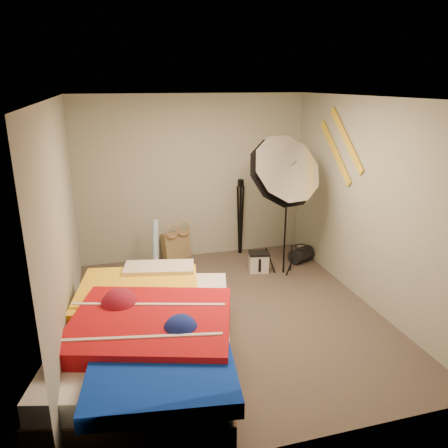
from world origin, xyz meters
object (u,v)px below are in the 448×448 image
object	(u,v)px
camera_case	(259,263)
photo_umbrella	(282,173)
wrapping_roll	(155,247)
duffel_bag	(301,255)
tote_bag	(176,246)
camera_tripod	(240,212)
bed	(149,338)

from	to	relation	value
camera_case	photo_umbrella	xyz separation A→B (m)	(0.19, -0.28, 1.37)
photo_umbrella	wrapping_roll	bearing A→B (deg)	158.14
wrapping_roll	duffel_bag	xyz separation A→B (m)	(2.21, -0.20, -0.28)
tote_bag	camera_tripod	xyz separation A→B (m)	(1.04, -0.02, 0.48)
wrapping_roll	duffel_bag	bearing A→B (deg)	-5.21
tote_bag	wrapping_roll	distance (m)	0.58
wrapping_roll	camera_case	world-z (taller)	wrapping_roll
camera_case	photo_umbrella	bearing A→B (deg)	-44.38
duffel_bag	photo_umbrella	xyz separation A→B (m)	(-0.57, -0.46, 1.40)
photo_umbrella	duffel_bag	bearing A→B (deg)	38.83
tote_bag	duffel_bag	bearing A→B (deg)	-42.24
wrapping_roll	photo_umbrella	size ratio (longest dim) A/B	0.37
camera_tripod	wrapping_roll	bearing A→B (deg)	-164.17
wrapping_roll	bed	size ratio (longest dim) A/B	0.30
camera_case	bed	world-z (taller)	bed
tote_bag	photo_umbrella	size ratio (longest dim) A/B	0.21
camera_case	bed	size ratio (longest dim) A/B	0.10
tote_bag	duffel_bag	world-z (taller)	tote_bag
camera_case	photo_umbrella	world-z (taller)	photo_umbrella
camera_case	duffel_bag	size ratio (longest dim) A/B	0.75
wrapping_roll	bed	bearing A→B (deg)	-98.54
camera_case	duffel_bag	world-z (taller)	camera_case
wrapping_roll	photo_umbrella	distance (m)	2.09
tote_bag	camera_tripod	size ratio (longest dim) A/B	0.36
tote_bag	photo_umbrella	world-z (taller)	photo_umbrella
wrapping_roll	camera_tripod	bearing A→B (deg)	15.83
camera_case	photo_umbrella	distance (m)	1.42
duffel_bag	camera_tripod	bearing A→B (deg)	118.04
camera_case	wrapping_roll	bearing A→B (deg)	177.35
bed	photo_umbrella	bearing A→B (deg)	38.54
camera_case	duffel_bag	bearing A→B (deg)	24.64
camera_tripod	tote_bag	bearing A→B (deg)	178.76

